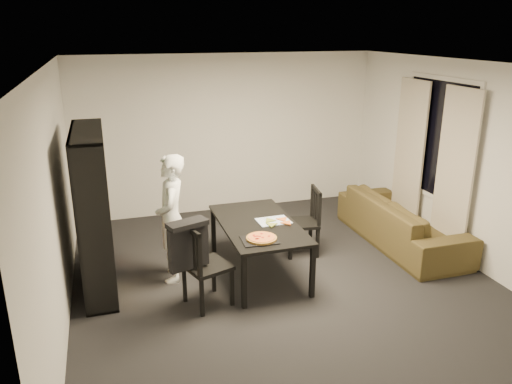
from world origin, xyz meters
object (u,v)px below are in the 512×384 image
object	(u,v)px
bookshelf	(94,211)
sofa	(401,221)
chair_right	(308,217)
baking_tray	(259,240)
dining_table	(258,227)
chair_left	(200,261)
person	(172,218)
pepperoni_pizza	(262,238)

from	to	relation	value
bookshelf	sofa	xyz separation A→B (m)	(4.16, -0.02, -0.62)
bookshelf	chair_right	distance (m)	2.78
baking_tray	sofa	distance (m)	2.55
dining_table	chair_left	bearing A→B (deg)	-145.88
chair_left	baking_tray	distance (m)	0.72
person	sofa	xyz separation A→B (m)	(3.29, 0.09, -0.46)
bookshelf	dining_table	bearing A→B (deg)	-8.60
bookshelf	baking_tray	bearing A→B (deg)	-24.63
dining_table	bookshelf	bearing A→B (deg)	171.40
sofa	bookshelf	bearing A→B (deg)	89.73
chair_left	person	bearing A→B (deg)	-5.21
dining_table	person	distance (m)	1.07
pepperoni_pizza	sofa	distance (m)	2.52
person	baking_tray	distance (m)	1.14
person	sofa	bearing A→B (deg)	102.21
chair_right	chair_left	bearing A→B (deg)	-52.17
chair_left	sofa	world-z (taller)	chair_left
dining_table	pepperoni_pizza	xyz separation A→B (m)	(-0.12, -0.51, 0.09)
dining_table	sofa	distance (m)	2.28
dining_table	person	xyz separation A→B (m)	(-1.04, 0.18, 0.17)
bookshelf	person	size ratio (longest dim) A/B	1.20
bookshelf	pepperoni_pizza	distance (m)	1.98
dining_table	chair_right	size ratio (longest dim) A/B	1.75
bookshelf	baking_tray	distance (m)	1.96
sofa	baking_tray	bearing A→B (deg)	108.28
bookshelf	chair_right	bearing A→B (deg)	1.64
dining_table	baking_tray	size ratio (longest dim) A/B	4.07
bookshelf	sofa	bearing A→B (deg)	-0.27
chair_right	baking_tray	xyz separation A→B (m)	(-0.97, -0.89, 0.15)
baking_tray	bookshelf	bearing A→B (deg)	155.37
chair_right	sofa	xyz separation A→B (m)	(1.42, -0.10, -0.20)
chair_left	chair_right	xyz separation A→B (m)	(1.68, 0.95, -0.03)
person	pepperoni_pizza	xyz separation A→B (m)	(0.92, -0.70, -0.08)
bookshelf	pepperoni_pizza	world-z (taller)	bookshelf
person	baking_tray	bearing A→B (deg)	62.45
chair_left	chair_right	world-z (taller)	chair_left
chair_right	sofa	world-z (taller)	chair_right
person	pepperoni_pizza	world-z (taller)	person
chair_left	pepperoni_pizza	bearing A→B (deg)	-103.95
dining_table	pepperoni_pizza	distance (m)	0.54
baking_tray	dining_table	bearing A→B (deg)	73.74
bookshelf	sofa	world-z (taller)	bookshelf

